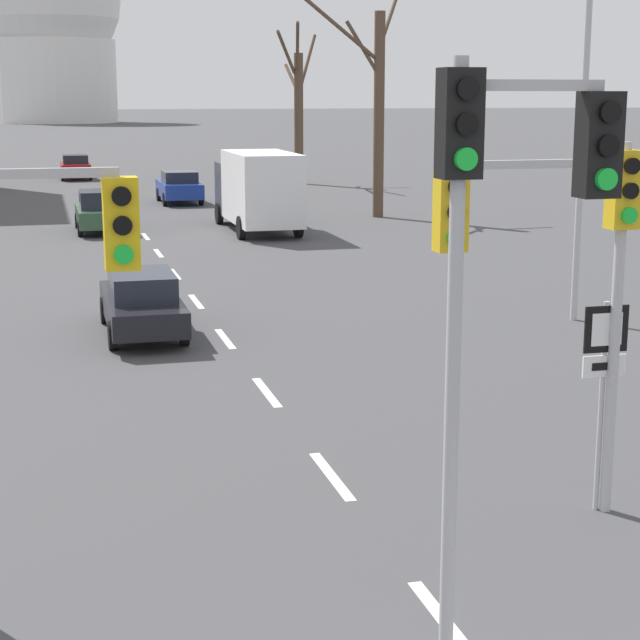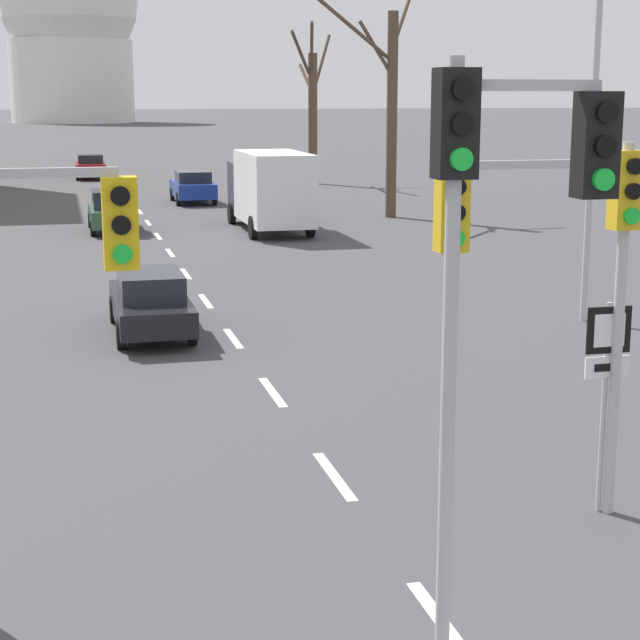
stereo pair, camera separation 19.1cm
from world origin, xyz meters
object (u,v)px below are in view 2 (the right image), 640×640
Objects in this scene: sedan_far_left at (90,166)px; street_lamp_right at (580,106)px; traffic_signal_near_right at (564,238)px; route_sign_post at (606,370)px; sedan_near_left at (112,211)px; traffic_signal_centre_tall at (501,213)px; sedan_mid_centre at (193,186)px; delivery_truck at (270,188)px; sedan_near_right at (151,302)px.

street_lamp_right is at bearing -78.54° from sedan_far_left.
street_lamp_right is at bearing 62.36° from traffic_signal_near_right.
traffic_signal_near_right is 1.86m from route_sign_post.
traffic_signal_near_right is 1.08× the size of sedan_near_left.
route_sign_post is 58.75m from sedan_far_left.
traffic_signal_near_right is at bearing -117.64° from street_lamp_right.
street_lamp_right is 48.74m from sedan_far_left.
traffic_signal_centre_tall is 44.74m from sedan_mid_centre.
traffic_signal_near_right is 0.66× the size of delivery_truck.
route_sign_post is 31.37m from sedan_near_left.
sedan_near_left is 19.00m from sedan_near_right.
route_sign_post is at bearing -89.85° from sedan_mid_centre.
traffic_signal_centre_tall reaches higher than sedan_near_left.
sedan_mid_centre is at bearing 81.11° from sedan_near_right.
traffic_signal_centre_tall reaches higher than delivery_truck.
route_sign_post is (2.77, 2.92, -2.37)m from traffic_signal_centre_tall.
traffic_signal_near_right is 3.59m from traffic_signal_centre_tall.
traffic_signal_centre_tall is at bearing -97.43° from delivery_truck.
sedan_near_left is (-9.71, 20.03, -4.25)m from street_lamp_right.
delivery_truck is at bearing -78.22° from sedan_far_left.
traffic_signal_centre_tall is 1.25× the size of sedan_near_right.
sedan_near_right is (-4.03, 12.07, -2.87)m from traffic_signal_near_right.
traffic_signal_near_right is 12.55m from street_lamp_right.
sedan_mid_centre is at bearing -75.26° from sedan_far_left.
route_sign_post is at bearing -114.83° from street_lamp_right.
traffic_signal_centre_tall is 61.61m from sedan_far_left.
traffic_signal_near_right is 0.58× the size of street_lamp_right.
sedan_mid_centre is 17.54m from sedan_far_left.
street_lamp_right is 22.66m from sedan_near_left.
sedan_near_left is at bearing -113.11° from sedan_mid_centre.
traffic_signal_near_right reaches higher than sedan_far_left.
route_sign_post is at bearing -92.85° from delivery_truck.
street_lamp_right is 1.15× the size of delivery_truck.
sedan_near_left reaches higher than sedan_near_right.
sedan_mid_centre is at bearing 90.15° from route_sign_post.
sedan_far_left is (-4.57, 58.56, -1.08)m from route_sign_post.
street_lamp_right is 31.35m from sedan_mid_centre.
traffic_signal_centre_tall is 0.68× the size of street_lamp_right.
sedan_far_left is at bearing 93.77° from traffic_signal_near_right.
delivery_truck is at bearing 100.95° from street_lamp_right.
sedan_near_right is 1.02× the size of sedan_mid_centre.
sedan_near_right is 29.95m from sedan_mid_centre.
traffic_signal_near_right is 41.76m from sedan_mid_centre.
route_sign_post is 41.62m from sedan_mid_centre.
sedan_mid_centre is at bearing 89.18° from traffic_signal_near_right.
sedan_near_left is at bearing -90.12° from sedan_far_left.
route_sign_post is at bearing 5.24° from traffic_signal_near_right.
route_sign_post reaches higher than sedan_near_right.
traffic_signal_centre_tall reaches higher than sedan_near_right.
traffic_signal_centre_tall is at bearing -133.47° from route_sign_post.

